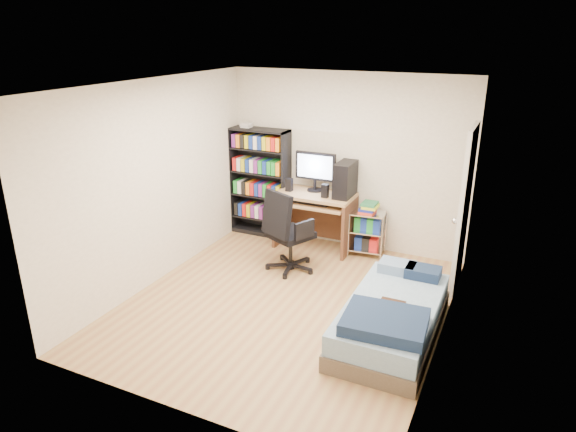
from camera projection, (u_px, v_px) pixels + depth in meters
The scene contains 7 objects.
room at pixel (286, 202), 5.58m from camera, with size 3.58×4.08×2.58m.
media_shelf at pixel (260, 181), 7.81m from camera, with size 0.93×0.31×1.71m.
computer_desk at pixel (324, 198), 7.32m from camera, with size 1.10×0.64×1.39m.
office_chair at pixel (288, 245), 6.74m from camera, with size 0.88×0.88×1.11m.
wire_cart at pixel (368, 221), 7.15m from camera, with size 0.51×0.39×0.78m.
bed at pixel (392, 318), 5.29m from camera, with size 0.90×1.80×0.51m.
door at pixel (464, 209), 6.13m from camera, with size 0.12×0.80×2.00m.
Camera 1 is at (2.27, -4.78, 3.03)m, focal length 32.00 mm.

